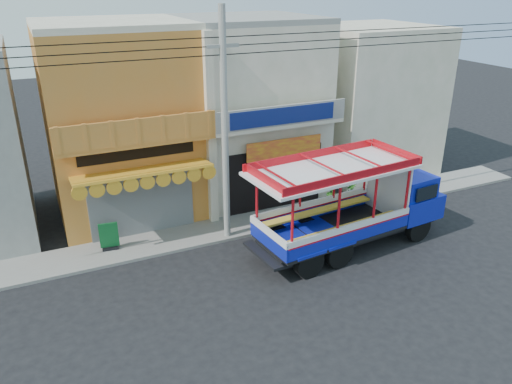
# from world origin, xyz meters

# --- Properties ---
(ground) EXTENTS (90.00, 90.00, 0.00)m
(ground) POSITION_xyz_m (0.00, 0.00, 0.00)
(ground) COLOR black
(ground) RESTS_ON ground
(sidewalk) EXTENTS (30.00, 2.00, 0.12)m
(sidewalk) POSITION_xyz_m (0.00, 4.00, 0.06)
(sidewalk) COLOR slate
(sidewalk) RESTS_ON ground
(shophouse_left) EXTENTS (6.00, 7.50, 8.24)m
(shophouse_left) POSITION_xyz_m (-4.00, 7.96, 4.11)
(shophouse_left) COLOR #C5762B
(shophouse_left) RESTS_ON ground
(shophouse_right) EXTENTS (6.00, 6.75, 8.24)m
(shophouse_right) POSITION_xyz_m (2.00, 7.96, 4.11)
(shophouse_right) COLOR beige
(shophouse_right) RESTS_ON ground
(party_pilaster) EXTENTS (0.35, 0.30, 8.00)m
(party_pilaster) POSITION_xyz_m (-1.00, 4.85, 4.00)
(party_pilaster) COLOR beige
(party_pilaster) RESTS_ON ground
(filler_building_right) EXTENTS (6.00, 6.00, 7.60)m
(filler_building_right) POSITION_xyz_m (9.00, 8.00, 3.80)
(filler_building_right) COLOR beige
(filler_building_right) RESTS_ON ground
(utility_pole) EXTENTS (28.00, 0.26, 9.00)m
(utility_pole) POSITION_xyz_m (-0.85, 3.30, 5.03)
(utility_pole) COLOR gray
(utility_pole) RESTS_ON ground
(songthaew_truck) EXTENTS (8.25, 3.33, 3.75)m
(songthaew_truck) POSITION_xyz_m (3.66, 0.76, 1.81)
(songthaew_truck) COLOR black
(songthaew_truck) RESTS_ON ground
(green_sign) EXTENTS (0.72, 0.40, 1.10)m
(green_sign) POSITION_xyz_m (-5.53, 4.16, 0.58)
(green_sign) COLOR black
(green_sign) RESTS_ON sidewalk
(potted_plant_b) EXTENTS (0.67, 0.71, 1.03)m
(potted_plant_b) POSITION_xyz_m (4.56, 4.32, 0.63)
(potted_plant_b) COLOR #225719
(potted_plant_b) RESTS_ON sidewalk
(potted_plant_c) EXTENTS (0.73, 0.73, 1.01)m
(potted_plant_c) POSITION_xyz_m (5.43, 3.87, 0.63)
(potted_plant_c) COLOR #225719
(potted_plant_c) RESTS_ON sidewalk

